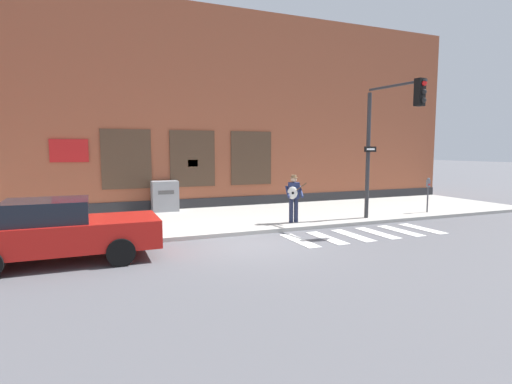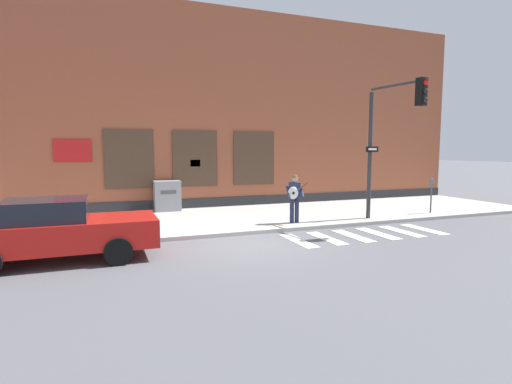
{
  "view_description": "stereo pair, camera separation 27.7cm",
  "coord_description": "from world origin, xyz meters",
  "px_view_note": "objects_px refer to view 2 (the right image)",
  "views": [
    {
      "loc": [
        -4.06,
        -10.5,
        2.71
      ],
      "look_at": [
        0.82,
        1.44,
        1.34
      ],
      "focal_mm": 28.0,
      "sensor_mm": 36.0,
      "label": 1
    },
    {
      "loc": [
        -3.81,
        -10.6,
        2.71
      ],
      "look_at": [
        0.82,
        1.44,
        1.34
      ],
      "focal_mm": 28.0,
      "sensor_mm": 36.0,
      "label": 2
    }
  ],
  "objects_px": {
    "busker": "(294,196)",
    "utility_box": "(167,196)",
    "parking_meter": "(431,190)",
    "red_car": "(56,230)",
    "traffic_light": "(390,127)"
  },
  "relations": [
    {
      "from": "traffic_light",
      "to": "utility_box",
      "type": "height_order",
      "value": "traffic_light"
    },
    {
      "from": "busker",
      "to": "utility_box",
      "type": "distance_m",
      "value": 5.81
    },
    {
      "from": "traffic_light",
      "to": "parking_meter",
      "type": "relative_size",
      "value": 3.39
    },
    {
      "from": "red_car",
      "to": "busker",
      "type": "height_order",
      "value": "busker"
    },
    {
      "from": "traffic_light",
      "to": "utility_box",
      "type": "distance_m",
      "value": 9.27
    },
    {
      "from": "busker",
      "to": "traffic_light",
      "type": "height_order",
      "value": "traffic_light"
    },
    {
      "from": "red_car",
      "to": "parking_meter",
      "type": "distance_m",
      "value": 13.77
    },
    {
      "from": "traffic_light",
      "to": "busker",
      "type": "bearing_deg",
      "value": 161.1
    },
    {
      "from": "parking_meter",
      "to": "red_car",
      "type": "bearing_deg",
      "value": -171.85
    },
    {
      "from": "busker",
      "to": "parking_meter",
      "type": "xyz_separation_m",
      "value": [
        6.23,
        -0.0,
        -0.02
      ]
    },
    {
      "from": "red_car",
      "to": "traffic_light",
      "type": "distance_m",
      "value": 10.95
    },
    {
      "from": "red_car",
      "to": "utility_box",
      "type": "distance_m",
      "value": 7.32
    },
    {
      "from": "busker",
      "to": "traffic_light",
      "type": "relative_size",
      "value": 0.35
    },
    {
      "from": "red_car",
      "to": "traffic_light",
      "type": "relative_size",
      "value": 0.95
    },
    {
      "from": "red_car",
      "to": "busker",
      "type": "xyz_separation_m",
      "value": [
        7.4,
        1.96,
        0.33
      ]
    }
  ]
}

